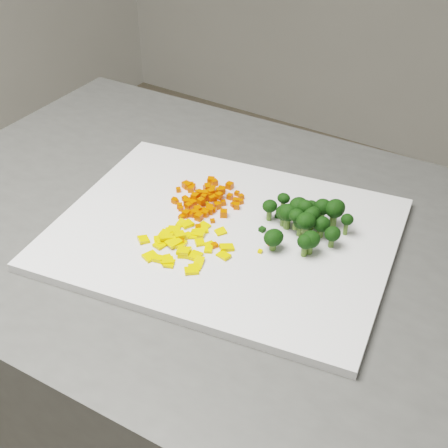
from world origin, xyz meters
The scene contains 152 objects.
counter_block centered at (-0.24, 0.06, 0.45)m, with size 0.96×0.67×0.90m, color #464644.
cutting_board centered at (-0.21, 0.05, 0.91)m, with size 0.46×0.36×0.01m, color silver.
carrot_pile centered at (-0.27, 0.09, 0.93)m, with size 0.10×0.10×0.03m, color #E03D02, non-canonical shape.
pepper_pile centered at (-0.23, -0.01, 0.92)m, with size 0.12×0.12×0.02m, color yellow, non-canonical shape.
broccoli_pile centered at (-0.11, 0.10, 0.94)m, with size 0.12×0.12×0.06m, color black, non-canonical shape.
carrot_cube_0 centered at (-0.23, 0.10, 0.92)m, with size 0.01×0.01×0.01m, color #E03D02.
carrot_cube_1 centered at (-0.26, 0.12, 0.92)m, with size 0.01×0.01×0.01m, color #E03D02.
carrot_cube_2 centered at (-0.28, 0.07, 0.92)m, with size 0.01×0.01×0.01m, color #E03D02.
carrot_cube_3 centered at (-0.23, 0.07, 0.92)m, with size 0.01×0.01×0.01m, color #E03D02.
carrot_cube_4 centered at (-0.28, 0.09, 0.92)m, with size 0.01×0.01×0.01m, color #E03D02.
carrot_cube_5 centered at (-0.24, 0.09, 0.92)m, with size 0.01×0.01×0.01m, color #E03D02.
carrot_cube_6 centered at (-0.29, 0.07, 0.92)m, with size 0.01×0.01×0.01m, color #E03D02.
carrot_cube_7 centered at (-0.29, 0.14, 0.92)m, with size 0.01×0.01×0.01m, color #E03D02.
carrot_cube_8 centered at (-0.25, 0.11, 0.93)m, with size 0.01×0.01×0.01m, color #E03D02.
carrot_cube_9 centered at (-0.31, 0.11, 0.92)m, with size 0.01×0.01×0.01m, color #E03D02.
carrot_cube_10 centered at (-0.24, 0.07, 0.92)m, with size 0.01×0.01×0.01m, color #E03D02.
carrot_cube_11 centered at (-0.24, 0.13, 0.92)m, with size 0.01×0.01×0.01m, color #E03D02.
carrot_cube_12 centered at (-0.29, 0.06, 0.92)m, with size 0.01×0.01×0.01m, color #E03D02.
carrot_cube_13 centered at (-0.25, 0.09, 0.92)m, with size 0.01×0.01×0.01m, color #E03D02.
carrot_cube_14 centered at (-0.26, 0.06, 0.92)m, with size 0.01×0.01×0.01m, color #E03D02.
carrot_cube_15 centered at (-0.27, 0.11, 0.93)m, with size 0.01×0.01×0.01m, color #E03D02.
carrot_cube_16 centered at (-0.27, 0.10, 0.92)m, with size 0.01×0.01×0.01m, color #E03D02.
carrot_cube_17 centered at (-0.29, 0.12, 0.92)m, with size 0.01×0.01×0.01m, color #E03D02.
carrot_cube_18 centered at (-0.27, 0.11, 0.92)m, with size 0.01×0.01×0.01m, color #E03D02.
carrot_cube_19 centered at (-0.22, 0.10, 0.92)m, with size 0.01×0.01×0.01m, color #E03D02.
carrot_cube_20 centered at (-0.25, 0.10, 0.93)m, with size 0.01×0.01×0.01m, color #E03D02.
carrot_cube_21 centered at (-0.26, 0.05, 0.92)m, with size 0.01×0.01×0.01m, color #E03D02.
carrot_cube_22 centered at (-0.24, 0.12, 0.92)m, with size 0.01×0.01×0.01m, color #E03D02.
carrot_cube_23 centered at (-0.25, 0.07, 0.92)m, with size 0.01×0.01×0.01m, color #E03D02.
carrot_cube_24 centered at (-0.25, 0.06, 0.92)m, with size 0.01×0.01×0.01m, color #E03D02.
carrot_cube_25 centered at (-0.30, 0.06, 0.92)m, with size 0.01×0.01×0.01m, color #E03D02.
carrot_cube_26 centered at (-0.26, 0.09, 0.92)m, with size 0.01×0.01×0.01m, color #E03D02.
carrot_cube_27 centered at (-0.26, 0.07, 0.92)m, with size 0.01×0.01×0.01m, color #E03D02.
carrot_cube_28 centered at (-0.30, 0.06, 0.92)m, with size 0.01×0.01×0.01m, color #E03D02.
carrot_cube_29 centered at (-0.28, 0.13, 0.92)m, with size 0.01×0.01×0.01m, color #E03D02.
carrot_cube_30 centered at (-0.27, 0.05, 0.92)m, with size 0.01×0.01×0.01m, color #E03D02.
carrot_cube_31 centered at (-0.25, 0.09, 0.92)m, with size 0.01×0.01×0.01m, color #E03D02.
carrot_cube_32 centered at (-0.29, 0.05, 0.92)m, with size 0.01×0.01×0.01m, color #E03D02.
carrot_cube_33 centered at (-0.32, 0.09, 0.92)m, with size 0.01×0.01×0.01m, color #E03D02.
carrot_cube_34 centered at (-0.29, 0.08, 0.92)m, with size 0.01×0.01×0.01m, color #E03D02.
carrot_cube_35 centered at (-0.28, 0.11, 0.92)m, with size 0.01×0.01×0.01m, color #E03D02.
carrot_cube_36 centered at (-0.26, 0.11, 0.93)m, with size 0.01×0.01×0.01m, color #E03D02.
carrot_cube_37 centered at (-0.25, 0.05, 0.92)m, with size 0.01×0.01×0.01m, color #E03D02.
carrot_cube_38 centered at (-0.30, 0.10, 0.92)m, with size 0.01×0.01×0.01m, color #E03D02.
carrot_cube_39 centered at (-0.26, 0.10, 0.93)m, with size 0.01×0.01×0.01m, color #E03D02.
carrot_cube_40 centered at (-0.31, 0.06, 0.92)m, with size 0.01×0.01×0.01m, color #E03D02.
carrot_cube_41 centered at (-0.28, 0.09, 0.92)m, with size 0.01×0.01×0.01m, color #E03D02.
carrot_cube_42 centered at (-0.31, 0.11, 0.92)m, with size 0.01×0.01×0.01m, color #E03D02.
carrot_cube_43 centered at (-0.28, 0.06, 0.92)m, with size 0.01×0.01×0.01m, color #E03D02.
carrot_cube_44 centered at (-0.23, 0.12, 0.92)m, with size 0.01×0.01×0.01m, color #E03D02.
carrot_cube_45 centered at (-0.27, 0.09, 0.92)m, with size 0.01×0.01×0.01m, color #E03D02.
carrot_cube_46 centered at (-0.26, 0.07, 0.93)m, with size 0.01×0.01×0.01m, color #E03D02.
carrot_cube_47 centered at (-0.27, 0.08, 0.92)m, with size 0.01×0.01×0.01m, color #E03D02.
carrot_cube_48 centered at (-0.27, 0.08, 0.92)m, with size 0.01×0.01×0.01m, color #E03D02.
carrot_cube_49 centered at (-0.25, 0.07, 0.92)m, with size 0.01×0.01×0.01m, color #E03D02.
carrot_cube_50 centered at (-0.26, 0.10, 0.92)m, with size 0.01×0.01×0.01m, color #E03D02.
carrot_cube_51 centered at (-0.23, 0.11, 0.92)m, with size 0.01×0.01×0.01m, color #E03D02.
carrot_cube_52 centered at (-0.22, 0.11, 0.92)m, with size 0.01×0.01×0.01m, color #E03D02.
carrot_cube_53 centered at (-0.29, 0.07, 0.92)m, with size 0.01×0.01×0.01m, color #E03D02.
carrot_cube_54 centered at (-0.27, 0.09, 0.92)m, with size 0.01×0.01×0.01m, color #E03D02.
carrot_cube_55 centered at (-0.27, 0.04, 0.92)m, with size 0.01×0.01×0.01m, color #E03D02.
carrot_cube_56 centered at (-0.28, 0.08, 0.92)m, with size 0.01×0.01×0.01m, color #E03D02.
carrot_cube_57 centered at (-0.26, 0.05, 0.92)m, with size 0.01×0.01×0.01m, color #E03D02.
carrot_cube_58 centered at (-0.26, 0.11, 0.92)m, with size 0.01×0.01×0.01m, color #E03D02.
carrot_cube_59 centered at (-0.28, 0.09, 0.93)m, with size 0.01×0.01×0.01m, color #E03D02.
carrot_cube_60 centered at (-0.30, 0.11, 0.92)m, with size 0.01×0.01×0.01m, color #E03D02.
carrot_cube_61 centered at (-0.25, 0.08, 0.92)m, with size 0.01×0.01×0.01m, color #E03D02.
carrot_cube_62 centered at (-0.26, 0.14, 0.92)m, with size 0.01×0.01×0.01m, color #E03D02.
carrot_cube_63 centered at (-0.25, 0.06, 0.92)m, with size 0.01×0.01×0.01m, color #E03D02.
carrot_cube_64 centered at (-0.25, 0.06, 0.92)m, with size 0.01×0.01×0.01m, color #E03D02.
carrot_cube_65 centered at (-0.24, 0.10, 0.92)m, with size 0.01×0.01×0.01m, color #E03D02.
carrot_cube_66 centered at (-0.31, 0.10, 0.92)m, with size 0.01×0.01×0.01m, color #E03D02.
carrot_cube_67 centered at (-0.25, 0.07, 0.92)m, with size 0.01×0.01×0.01m, color #E03D02.
carrot_cube_68 centered at (-0.30, 0.11, 0.92)m, with size 0.01×0.01×0.01m, color #E03D02.
carrot_cube_69 centered at (-0.27, 0.11, 0.92)m, with size 0.01×0.01×0.01m, color #E03D02.
carrot_cube_70 centered at (-0.27, 0.09, 0.92)m, with size 0.01×0.01×0.01m, color #E03D02.
pepper_chunk_0 centered at (-0.18, 0.00, 0.91)m, with size 0.02×0.01×0.00m, color yellow.
pepper_chunk_1 centered at (-0.26, -0.06, 0.91)m, with size 0.02×0.02×0.00m, color yellow.
pepper_chunk_2 centered at (-0.25, -0.02, 0.92)m, with size 0.02×0.02×0.00m, color yellow.
pepper_chunk_3 centered at (-0.18, 0.01, 0.91)m, with size 0.02×0.01×0.01m, color yellow.
pepper_chunk_4 centered at (-0.27, -0.01, 0.91)m, with size 0.01×0.01×0.00m, color yellow.
pepper_chunk_5 centered at (-0.26, -0.03, 0.91)m, with size 0.02×0.01×0.00m, color yellow.
pepper_chunk_6 centered at (-0.21, 0.04, 0.91)m, with size 0.01×0.01×0.00m, color yellow.
pepper_chunk_7 centered at (-0.23, 0.03, 0.91)m, with size 0.02×0.01×0.00m, color yellow.
pepper_chunk_8 centered at (-0.23, 0.02, 0.91)m, with size 0.02×0.02×0.00m, color yellow.
pepper_chunk_9 centered at (-0.22, 0.00, 0.91)m, with size 0.01×0.01×0.00m, color yellow.
pepper_chunk_10 centered at (-0.23, 0.02, 0.91)m, with size 0.01×0.01×0.00m, color yellow.
pepper_chunk_11 centered at (-0.27, -0.02, 0.91)m, with size 0.02×0.01×0.00m, color yellow.
pepper_chunk_12 centered at (-0.29, -0.03, 0.91)m, with size 0.02×0.01×0.00m, color yellow.
pepper_chunk_13 centered at (-0.24, 0.01, 0.91)m, with size 0.01×0.02×0.00m, color yellow.
pepper_chunk_14 centered at (-0.23, -0.05, 0.91)m, with size 0.01×0.02×0.00m, color yellow.
pepper_chunk_15 centered at (-0.22, -0.03, 0.91)m, with size 0.01×0.01×0.00m, color yellow.
pepper_chunk_16 centered at (-0.21, -0.02, 0.91)m, with size 0.02×0.02×0.00m, color yellow.
pepper_chunk_17 centered at (-0.24, -0.05, 0.91)m, with size 0.01×0.02×0.00m, color yellow.
pepper_chunk_18 centered at (-0.20, 0.00, 0.91)m, with size 0.01×0.01×0.00m, color yellow.
pepper_chunk_19 centered at (-0.26, 0.00, 0.91)m, with size 0.02×0.02×0.00m, color yellow.
pepper_chunk_20 centered at (-0.24, 0.00, 0.91)m, with size 0.02×0.01×0.00m, color yellow.
pepper_chunk_21 centered at (-0.19, -0.05, 0.91)m, with size 0.02×0.01×0.00m, color yellow.
pepper_chunk_22 centered at (-0.20, -0.03, 0.91)m, with size 0.02×0.01×0.00m, color yellow.
pepper_chunk_23 centered at (-0.25, 0.00, 0.92)m, with size 0.01×0.01×0.00m, color yellow.
pepper_chunk_24 centered at (-0.19, -0.05, 0.91)m, with size 0.01×0.01×0.00m, color yellow.
pepper_chunk_25 centered at (-0.23, 0.02, 0.91)m, with size 0.02×0.01×0.00m, color yellow.
pepper_chunk_26 centered at (-0.24, -0.02, 0.91)m, with size 0.02×0.02×0.00m, color yellow.
pepper_chunk_27 centered at (-0.26, 0.03, 0.91)m, with size 0.02×0.02×0.00m, color yellow.
pepper_chunk_28 centered at (-0.26, 0.03, 0.91)m, with size 0.01×0.02×0.00m, color yellow.
pepper_chunk_29 centered at (-0.26, -0.02, 0.91)m, with size 0.01×0.01×0.00m, color yellow.
pepper_chunk_30 centered at (-0.22, -0.02, 0.91)m, with size 0.02×0.02×0.00m, color yellow.
pepper_chunk_31 centered at (-0.26, -0.02, 0.92)m, with size 0.02×0.01×0.00m, color yellow.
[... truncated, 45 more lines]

